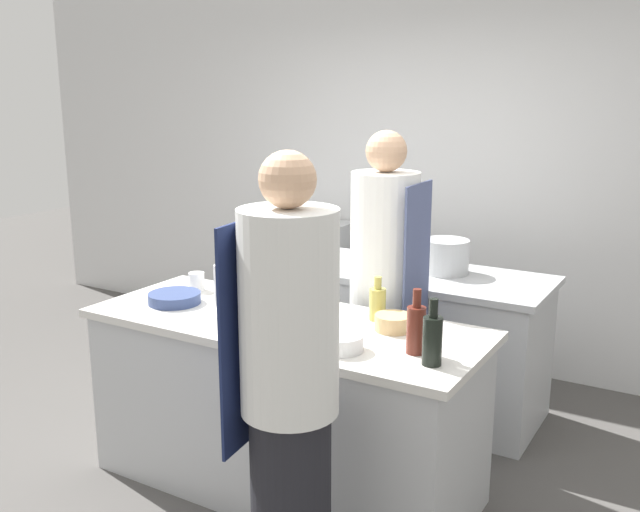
{
  "coord_description": "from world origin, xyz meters",
  "views": [
    {
      "loc": [
        1.84,
        -2.76,
        2.0
      ],
      "look_at": [
        0.0,
        0.35,
        1.14
      ],
      "focal_mm": 40.0,
      "sensor_mm": 36.0,
      "label": 1
    }
  ],
  "objects_px": {
    "bottle_cooking_oil": "(221,283)",
    "cup": "(197,282)",
    "bottle_wine": "(416,328)",
    "chef_at_prep_near": "(289,392)",
    "bottle_vinegar": "(432,339)",
    "bowl_prep_small": "(393,323)",
    "bottle_sauce": "(378,303)",
    "oven_range": "(295,285)",
    "chef_at_stove": "(384,293)",
    "bottle_olive_oil": "(231,294)",
    "bowl_mixing_large": "(341,343)",
    "stockpot": "(446,256)",
    "bowl_ceramic_blue": "(175,298)"
  },
  "relations": [
    {
      "from": "oven_range",
      "to": "bottle_wine",
      "type": "relative_size",
      "value": 3.44
    },
    {
      "from": "bottle_wine",
      "to": "chef_at_prep_near",
      "type": "bearing_deg",
      "value": -110.61
    },
    {
      "from": "stockpot",
      "to": "bowl_ceramic_blue",
      "type": "bearing_deg",
      "value": -127.23
    },
    {
      "from": "chef_at_prep_near",
      "to": "bottle_cooking_oil",
      "type": "height_order",
      "value": "chef_at_prep_near"
    },
    {
      "from": "bowl_prep_small",
      "to": "cup",
      "type": "bearing_deg",
      "value": 177.55
    },
    {
      "from": "bottle_vinegar",
      "to": "bowl_ceramic_blue",
      "type": "xyz_separation_m",
      "value": [
        -1.49,
        0.11,
        -0.08
      ]
    },
    {
      "from": "bottle_cooking_oil",
      "to": "stockpot",
      "type": "relative_size",
      "value": 1.09
    },
    {
      "from": "bottle_sauce",
      "to": "oven_range",
      "type": "bearing_deg",
      "value": 133.59
    },
    {
      "from": "bottle_olive_oil",
      "to": "bowl_ceramic_blue",
      "type": "relative_size",
      "value": 1.14
    },
    {
      "from": "bottle_cooking_oil",
      "to": "cup",
      "type": "bearing_deg",
      "value": 153.09
    },
    {
      "from": "bottle_vinegar",
      "to": "bowl_prep_small",
      "type": "height_order",
      "value": "bottle_vinegar"
    },
    {
      "from": "chef_at_prep_near",
      "to": "chef_at_stove",
      "type": "height_order",
      "value": "chef_at_prep_near"
    },
    {
      "from": "cup",
      "to": "bowl_ceramic_blue",
      "type": "bearing_deg",
      "value": -76.79
    },
    {
      "from": "oven_range",
      "to": "stockpot",
      "type": "relative_size",
      "value": 3.55
    },
    {
      "from": "bottle_cooking_oil",
      "to": "bowl_mixing_large",
      "type": "height_order",
      "value": "bottle_cooking_oil"
    },
    {
      "from": "oven_range",
      "to": "bottle_olive_oil",
      "type": "relative_size",
      "value": 3.12
    },
    {
      "from": "chef_at_stove",
      "to": "bottle_olive_oil",
      "type": "bearing_deg",
      "value": -32.68
    },
    {
      "from": "bottle_vinegar",
      "to": "bowl_prep_small",
      "type": "bearing_deg",
      "value": 135.99
    },
    {
      "from": "chef_at_prep_near",
      "to": "stockpot",
      "type": "height_order",
      "value": "chef_at_prep_near"
    },
    {
      "from": "bottle_wine",
      "to": "bowl_mixing_large",
      "type": "distance_m",
      "value": 0.33
    },
    {
      "from": "chef_at_prep_near",
      "to": "chef_at_stove",
      "type": "relative_size",
      "value": 1.01
    },
    {
      "from": "chef_at_stove",
      "to": "bottle_olive_oil",
      "type": "height_order",
      "value": "chef_at_stove"
    },
    {
      "from": "cup",
      "to": "bottle_wine",
      "type": "bearing_deg",
      "value": -10.65
    },
    {
      "from": "bowl_ceramic_blue",
      "to": "chef_at_prep_near",
      "type": "bearing_deg",
      "value": -29.66
    },
    {
      "from": "chef_at_stove",
      "to": "bottle_olive_oil",
      "type": "xyz_separation_m",
      "value": [
        -0.46,
        -0.77,
        0.12
      ]
    },
    {
      "from": "bottle_olive_oil",
      "to": "bottle_cooking_oil",
      "type": "height_order",
      "value": "bottle_olive_oil"
    },
    {
      "from": "bowl_mixing_large",
      "to": "bowl_prep_small",
      "type": "bearing_deg",
      "value": 77.07
    },
    {
      "from": "bowl_prep_small",
      "to": "cup",
      "type": "relative_size",
      "value": 1.72
    },
    {
      "from": "oven_range",
      "to": "bottle_cooking_oil",
      "type": "xyz_separation_m",
      "value": [
        0.66,
        -1.73,
        0.52
      ]
    },
    {
      "from": "bowl_mixing_large",
      "to": "bottle_olive_oil",
      "type": "bearing_deg",
      "value": 170.81
    },
    {
      "from": "chef_at_stove",
      "to": "cup",
      "type": "xyz_separation_m",
      "value": [
        -0.93,
        -0.47,
        0.05
      ]
    },
    {
      "from": "bottle_cooking_oil",
      "to": "bottle_vinegar",
      "type": "bearing_deg",
      "value": -9.42
    },
    {
      "from": "bottle_cooking_oil",
      "to": "bowl_ceramic_blue",
      "type": "distance_m",
      "value": 0.27
    },
    {
      "from": "chef_at_stove",
      "to": "chef_at_prep_near",
      "type": "bearing_deg",
      "value": 9.49
    },
    {
      "from": "bowl_prep_small",
      "to": "cup",
      "type": "distance_m",
      "value": 1.23
    },
    {
      "from": "bottle_olive_oil",
      "to": "cup",
      "type": "distance_m",
      "value": 0.56
    },
    {
      "from": "bottle_cooking_oil",
      "to": "bottle_sauce",
      "type": "bearing_deg",
      "value": 13.88
    },
    {
      "from": "bottle_olive_oil",
      "to": "bowl_mixing_large",
      "type": "distance_m",
      "value": 0.69
    },
    {
      "from": "chef_at_prep_near",
      "to": "bottle_olive_oil",
      "type": "height_order",
      "value": "chef_at_prep_near"
    },
    {
      "from": "bottle_sauce",
      "to": "stockpot",
      "type": "xyz_separation_m",
      "value": [
        -0.04,
        1.02,
        0.02
      ]
    },
    {
      "from": "bottle_olive_oil",
      "to": "bottle_sauce",
      "type": "height_order",
      "value": "bottle_olive_oil"
    },
    {
      "from": "bowl_ceramic_blue",
      "to": "chef_at_stove",
      "type": "bearing_deg",
      "value": 39.45
    },
    {
      "from": "bowl_mixing_large",
      "to": "stockpot",
      "type": "height_order",
      "value": "stockpot"
    },
    {
      "from": "stockpot",
      "to": "chef_at_stove",
      "type": "bearing_deg",
      "value": -102.1
    },
    {
      "from": "bottle_olive_oil",
      "to": "bowl_prep_small",
      "type": "xyz_separation_m",
      "value": [
        0.76,
        0.24,
        -0.09
      ]
    },
    {
      "from": "oven_range",
      "to": "bowl_prep_small",
      "type": "xyz_separation_m",
      "value": [
        1.59,
        -1.63,
        0.44
      ]
    },
    {
      "from": "bottle_wine",
      "to": "bowl_ceramic_blue",
      "type": "bearing_deg",
      "value": 179.09
    },
    {
      "from": "bowl_mixing_large",
      "to": "bowl_prep_small",
      "type": "relative_size",
      "value": 1.11
    },
    {
      "from": "bottle_olive_oil",
      "to": "bottle_sauce",
      "type": "distance_m",
      "value": 0.72
    },
    {
      "from": "bowl_prep_small",
      "to": "stockpot",
      "type": "relative_size",
      "value": 0.63
    }
  ]
}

